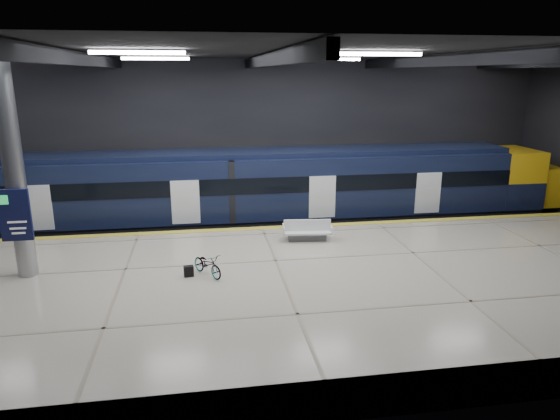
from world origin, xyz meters
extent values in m
plane|color=black|center=(0.00, 0.00, 0.00)|extent=(30.00, 30.00, 0.00)
cube|color=black|center=(0.00, 8.00, 4.00)|extent=(30.00, 0.10, 8.00)
cube|color=black|center=(0.00, -8.00, 4.00)|extent=(30.00, 0.10, 8.00)
cube|color=black|center=(0.00, 0.00, 8.00)|extent=(30.00, 16.00, 0.10)
cube|color=black|center=(-6.00, 0.00, 7.75)|extent=(0.25, 16.00, 0.40)
cube|color=black|center=(0.00, 0.00, 7.75)|extent=(0.25, 16.00, 0.40)
cube|color=black|center=(6.00, 0.00, 7.75)|extent=(0.25, 16.00, 0.40)
cube|color=white|center=(-4.00, -2.00, 7.88)|extent=(2.60, 0.18, 0.10)
cube|color=white|center=(3.00, -2.00, 7.88)|extent=(2.60, 0.18, 0.10)
cube|color=white|center=(-4.00, 4.00, 7.88)|extent=(2.60, 0.18, 0.10)
cube|color=white|center=(3.00, 4.00, 7.88)|extent=(2.60, 0.18, 0.10)
cube|color=white|center=(10.00, 4.00, 7.88)|extent=(2.60, 0.18, 0.10)
cube|color=#B6AD9A|center=(0.00, -2.50, 0.55)|extent=(30.00, 11.00, 1.10)
cube|color=gold|center=(0.00, 2.75, 1.11)|extent=(30.00, 0.40, 0.01)
cube|color=gray|center=(0.00, 4.78, 0.08)|extent=(30.00, 0.08, 0.16)
cube|color=gray|center=(0.00, 6.22, 0.08)|extent=(30.00, 0.08, 0.16)
cube|color=black|center=(-0.14, 5.50, 0.55)|extent=(24.00, 2.58, 0.80)
cube|color=black|center=(-0.14, 5.50, 2.33)|extent=(24.00, 2.80, 2.75)
cube|color=black|center=(-0.14, 5.50, 3.82)|extent=(24.00, 2.30, 0.24)
cube|color=black|center=(-0.14, 4.09, 2.60)|extent=(24.00, 0.04, 0.70)
cube|color=white|center=(2.86, 4.08, 2.00)|extent=(1.20, 0.05, 1.90)
cube|color=yellow|center=(12.86, 5.50, 2.33)|extent=(2.00, 2.80, 2.75)
ellipsoid|color=yellow|center=(15.46, 5.50, 1.85)|extent=(3.60, 2.52, 1.90)
cube|color=black|center=(13.16, 5.50, 2.50)|extent=(1.60, 2.38, 0.80)
cube|color=#595B60|center=(1.52, 0.97, 1.24)|extent=(1.49, 0.60, 0.27)
cube|color=silver|center=(1.52, 0.97, 1.44)|extent=(1.88, 0.95, 0.07)
cube|color=silver|center=(1.52, 0.97, 1.70)|extent=(1.81, 0.26, 0.45)
cube|color=silver|center=(0.62, 1.06, 1.55)|extent=(0.13, 0.77, 0.27)
cube|color=silver|center=(2.43, 0.88, 1.55)|extent=(0.13, 0.77, 0.27)
imported|color=#99999E|center=(-2.32, -1.94, 1.47)|extent=(1.20, 1.44, 0.74)
cube|color=black|center=(-2.92, -1.94, 1.28)|extent=(0.32, 0.23, 0.35)
cylinder|color=#9EA0A5|center=(-8.00, -1.00, 4.55)|extent=(0.60, 0.60, 6.90)
cube|color=#10143B|center=(-8.00, -1.42, 3.20)|extent=(0.90, 0.12, 1.60)
camera|label=1|loc=(-2.35, -16.92, 7.34)|focal=32.00mm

